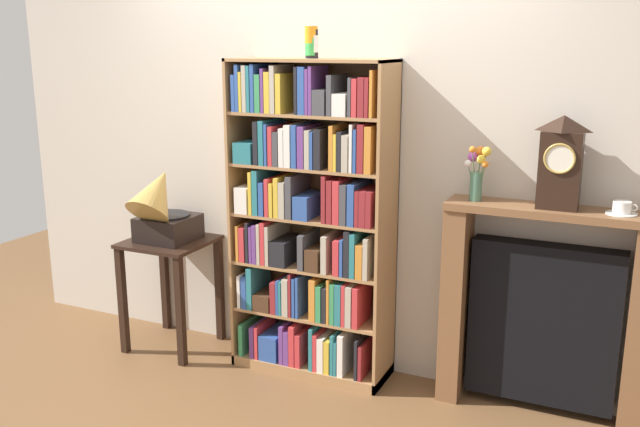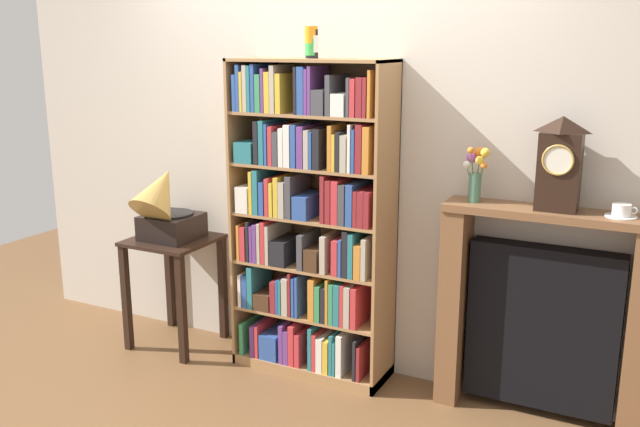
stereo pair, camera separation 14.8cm
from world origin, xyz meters
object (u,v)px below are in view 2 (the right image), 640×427
at_px(gramophone, 165,206).
at_px(fireplace_mantel, 542,317).
at_px(side_table_left, 174,266).
at_px(flower_vase, 476,173).
at_px(cup_stack, 312,42).
at_px(teacup_with_saucer, 622,211).
at_px(bookshelf, 310,225).
at_px(mantel_clock, 560,164).

bearing_deg(gramophone, fireplace_mantel, 5.03).
xyz_separation_m(side_table_left, flower_vase, (1.88, 0.12, 0.75)).
xyz_separation_m(cup_stack, flower_vase, (0.91, 0.06, -0.65)).
xyz_separation_m(flower_vase, teacup_with_saucer, (0.70, 0.00, -0.12)).
relative_size(cup_stack, teacup_with_saucer, 1.16).
bearing_deg(bookshelf, mantel_clock, 2.21).
height_order(mantel_clock, flower_vase, mantel_clock).
relative_size(mantel_clock, flower_vase, 1.57).
height_order(cup_stack, side_table_left, cup_stack).
height_order(gramophone, fireplace_mantel, gramophone).
distance_m(cup_stack, gramophone, 1.39).
distance_m(cup_stack, mantel_clock, 1.44).
xyz_separation_m(bookshelf, fireplace_mantel, (1.31, 0.07, -0.35)).
bearing_deg(bookshelf, fireplace_mantel, 3.24).
bearing_deg(cup_stack, gramophone, -173.08).
bearing_deg(teacup_with_saucer, fireplace_mantel, 176.37).
bearing_deg(bookshelf, gramophone, -172.53).
xyz_separation_m(gramophone, teacup_with_saucer, (2.58, 0.18, 0.21)).
distance_m(bookshelf, mantel_clock, 1.41).
xyz_separation_m(bookshelf, cup_stack, (0.01, -0.01, 1.02)).
height_order(side_table_left, teacup_with_saucer, teacup_with_saucer).
height_order(side_table_left, gramophone, gramophone).
bearing_deg(cup_stack, teacup_with_saucer, 2.17).
distance_m(side_table_left, teacup_with_saucer, 2.66).
bearing_deg(mantel_clock, bookshelf, -177.79).
distance_m(flower_vase, teacup_with_saucer, 0.71).
distance_m(gramophone, fireplace_mantel, 2.30).
distance_m(cup_stack, fireplace_mantel, 1.88).
distance_m(cup_stack, teacup_with_saucer, 1.79).
bearing_deg(cup_stack, flower_vase, 3.80).
relative_size(bookshelf, mantel_clock, 3.99).
bearing_deg(cup_stack, mantel_clock, 2.56).
bearing_deg(gramophone, bookshelf, 7.47).
bearing_deg(teacup_with_saucer, side_table_left, -177.29).
height_order(mantel_clock, teacup_with_saucer, mantel_clock).
height_order(gramophone, flower_vase, flower_vase).
height_order(fireplace_mantel, teacup_with_saucer, teacup_with_saucer).
bearing_deg(flower_vase, fireplace_mantel, 3.13).
height_order(bookshelf, cup_stack, cup_stack).
xyz_separation_m(bookshelf, teacup_with_saucer, (1.63, 0.05, 0.25)).
relative_size(bookshelf, gramophone, 3.48).
height_order(cup_stack, teacup_with_saucer, cup_stack).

